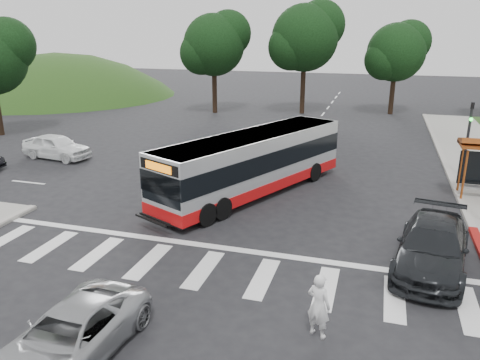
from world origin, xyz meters
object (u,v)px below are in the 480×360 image
at_px(transit_bus, 253,164).
at_px(pedestrian, 319,305).
at_px(silver_suv_south, 70,336).
at_px(dark_sedan, 432,246).

xyz_separation_m(transit_bus, pedestrian, (4.50, -10.15, -0.57)).
bearing_deg(silver_suv_south, transit_bus, 88.47).
height_order(pedestrian, silver_suv_south, pedestrian).
relative_size(transit_bus, dark_sedan, 2.12).
bearing_deg(silver_suv_south, dark_sedan, 43.36).
xyz_separation_m(transit_bus, silver_suv_south, (-1.00, -12.74, -0.81)).
relative_size(transit_bus, pedestrian, 6.37).
xyz_separation_m(pedestrian, silver_suv_south, (-5.50, -2.60, -0.25)).
bearing_deg(transit_bus, dark_sedan, -10.93).
height_order(transit_bus, dark_sedan, transit_bus).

